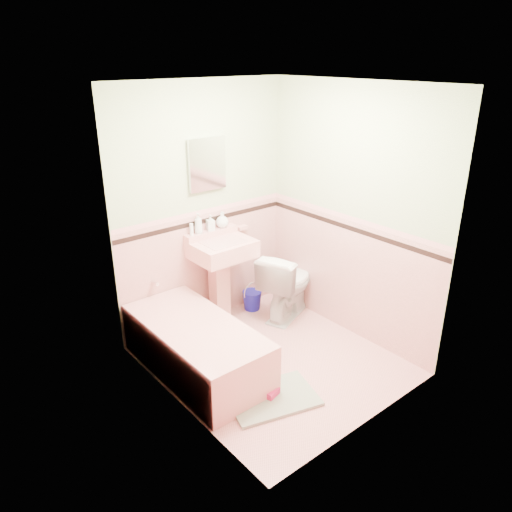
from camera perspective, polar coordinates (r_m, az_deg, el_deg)
floor at (r=4.77m, az=1.95°, el=-12.07°), size 2.20×2.20×0.00m
ceiling at (r=3.93m, az=2.46°, el=19.48°), size 2.20×2.20×0.00m
wall_back at (r=5.02m, az=-6.22°, el=5.53°), size 2.50×0.00×2.50m
wall_front at (r=3.51m, az=14.19°, el=-2.78°), size 2.50×0.00×2.50m
wall_left at (r=3.65m, az=-9.67°, el=-1.39°), size 0.00×2.50×2.50m
wall_right at (r=4.87m, az=11.04°, el=4.72°), size 0.00×2.50×2.50m
wainscot_back at (r=5.23m, az=-5.85°, el=-1.32°), size 2.00×0.00×2.00m
wainscot_front at (r=3.83m, az=13.11°, el=-11.54°), size 2.00×0.00×2.00m
wainscot_left at (r=3.96m, az=-8.90°, el=-9.97°), size 0.00×2.20×2.20m
wainscot_right at (r=5.10m, az=10.42°, el=-2.26°), size 0.00×2.20×2.20m
accent_back at (r=5.04m, az=-6.04°, el=4.07°), size 2.00×0.00×2.00m
accent_front at (r=3.57m, az=13.76°, el=-4.57°), size 2.00×0.00×2.00m
accent_left at (r=3.71m, az=-9.30°, el=-3.15°), size 0.00×2.20×2.20m
accent_right at (r=4.90m, az=10.79°, el=3.24°), size 0.00×2.20×2.20m
cap_back at (r=5.01m, az=-6.09°, el=5.15°), size 2.00×0.00×2.00m
cap_front at (r=3.53m, az=13.91°, el=-3.12°), size 2.00×0.00×2.00m
cap_left at (r=3.67m, az=-9.40°, el=-1.74°), size 0.00×2.20×2.20m
cap_right at (r=4.87m, az=10.88°, el=4.35°), size 0.00×2.20×2.20m
bathtub at (r=4.55m, az=-6.89°, el=-10.71°), size 0.70×1.50×0.45m
tub_faucet at (r=4.91m, az=-11.72°, el=-3.02°), size 0.04×0.12×0.04m
sink at (r=5.14m, az=-3.91°, el=-3.21°), size 0.61×0.50×0.96m
sink_faucet at (r=5.06m, az=-4.98°, el=2.14°), size 0.02×0.02×0.10m
medicine_cabinet at (r=4.91m, az=-5.75°, el=10.59°), size 0.41×0.04×0.51m
soap_dish at (r=5.34m, az=-1.64°, el=3.32°), size 0.12×0.07×0.04m
soap_bottle_left at (r=4.96m, az=-6.73°, el=3.79°), size 0.08×0.08×0.21m
soap_bottle_mid at (r=5.04m, az=-5.33°, el=3.89°), size 0.09×0.09×0.16m
soap_bottle_right at (r=5.12m, az=-3.96°, el=4.25°), size 0.15×0.15×0.17m
tube at (r=4.93m, az=-7.51°, el=3.09°), size 0.04×0.04×0.12m
toilet at (r=5.35m, az=3.64°, el=-3.23°), size 0.86×0.67×0.77m
bucket at (r=5.59m, az=-0.47°, el=-5.16°), size 0.23×0.23×0.22m
bath_mat at (r=4.31m, az=1.88°, el=-16.18°), size 0.85×0.68×0.03m
shoe at (r=4.29m, az=1.95°, el=-15.65°), size 0.15×0.10×0.06m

